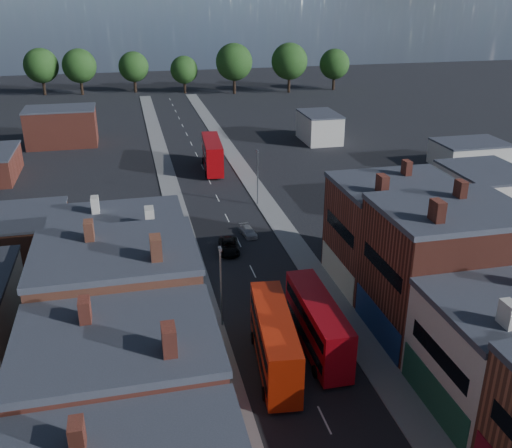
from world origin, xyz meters
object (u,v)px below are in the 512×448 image
bus_2 (212,154)px  bus_1 (318,323)px  car_2 (229,246)px  car_3 (248,231)px  bus_0 (274,340)px

bus_2 → bus_1: bearing=-84.8°
car_2 → car_3: car_2 is taller
bus_0 → bus_2: size_ratio=0.96×
bus_0 → car_2: bearing=95.1°
bus_0 → bus_1: bus_0 is taller
bus_2 → car_2: bearing=-91.1°
bus_0 → car_3: bus_0 is taller
bus_0 → bus_2: bus_2 is taller
car_2 → car_3: size_ratio=1.34×
bus_1 → car_2: bearing=100.9°
bus_2 → car_3: 28.30m
car_3 → bus_1: bearing=-96.1°
bus_1 → car_3: (-0.65, 25.24, -2.11)m
bus_1 → bus_2: size_ratio=0.92×
bus_1 → car_2: 21.55m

